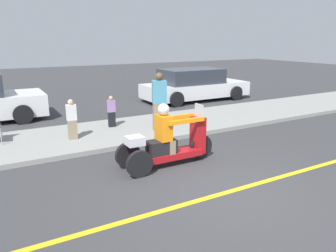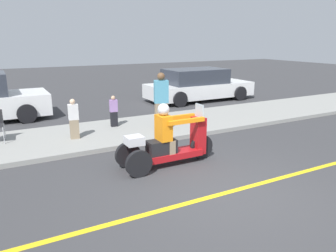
# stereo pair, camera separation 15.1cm
# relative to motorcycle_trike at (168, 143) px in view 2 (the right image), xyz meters

# --- Properties ---
(ground_plane) EXTENTS (60.00, 60.00, 0.00)m
(ground_plane) POSITION_rel_motorcycle_trike_xyz_m (0.35, -1.73, -0.51)
(ground_plane) COLOR #38383A
(lane_stripe) EXTENTS (24.00, 0.12, 0.01)m
(lane_stripe) POSITION_rel_motorcycle_trike_xyz_m (-0.00, -1.73, -0.50)
(lane_stripe) COLOR gold
(lane_stripe) RESTS_ON ground
(sidewalk_strip) EXTENTS (28.00, 2.80, 0.12)m
(sidewalk_strip) POSITION_rel_motorcycle_trike_xyz_m (0.35, 2.87, -0.45)
(sidewalk_strip) COLOR gray
(sidewalk_strip) RESTS_ON ground
(motorcycle_trike) EXTENTS (2.30, 0.71, 1.41)m
(motorcycle_trike) POSITION_rel_motorcycle_trike_xyz_m (0.00, 0.00, 0.00)
(motorcycle_trike) COLOR black
(motorcycle_trike) RESTS_ON ground
(spectator_end_of_line) EXTENTS (0.24, 0.15, 0.95)m
(spectator_end_of_line) POSITION_rel_motorcycle_trike_xyz_m (-0.09, 3.33, 0.08)
(spectator_end_of_line) COLOR black
(spectator_end_of_line) RESTS_ON sidewalk_strip
(spectator_near_curb) EXTENTS (0.46, 0.35, 1.69)m
(spectator_near_curb) POSITION_rel_motorcycle_trike_xyz_m (0.99, 2.26, 0.43)
(spectator_near_curb) COLOR gray
(spectator_near_curb) RESTS_ON sidewalk_strip
(spectator_mid_group) EXTENTS (0.27, 0.18, 1.09)m
(spectator_mid_group) POSITION_rel_motorcycle_trike_xyz_m (-1.46, 2.62, 0.14)
(spectator_mid_group) COLOR gray
(spectator_mid_group) RESTS_ON sidewalk_strip
(parked_car_lot_right) EXTENTS (4.89, 2.09, 1.43)m
(parked_car_lot_right) POSITION_rel_motorcycle_trike_xyz_m (4.98, 6.37, 0.18)
(parked_car_lot_right) COLOR silver
(parked_car_lot_right) RESTS_ON ground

